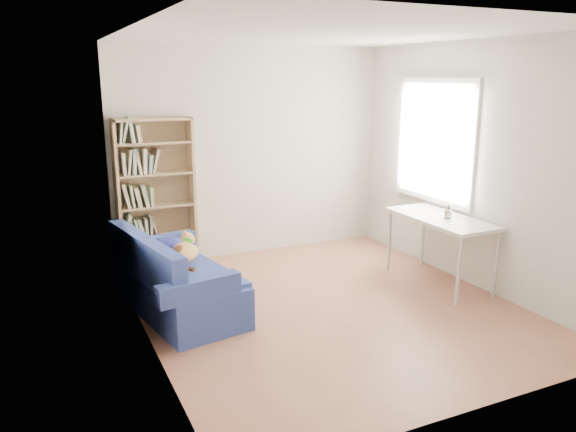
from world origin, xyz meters
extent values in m
plane|color=#9C5E46|center=(0.00, 0.00, 0.00)|extent=(4.00, 4.00, 0.00)
cube|color=silver|center=(0.00, 2.00, 1.30)|extent=(3.50, 0.04, 2.60)
cube|color=silver|center=(0.00, -2.00, 1.30)|extent=(3.50, 0.04, 2.60)
cube|color=silver|center=(-1.75, 0.00, 1.30)|extent=(0.04, 4.00, 2.60)
cube|color=silver|center=(1.75, 0.00, 1.30)|extent=(0.04, 4.00, 2.60)
cube|color=white|center=(0.00, 0.00, 2.60)|extent=(3.50, 4.00, 0.04)
cube|color=white|center=(1.75, 0.60, 1.50)|extent=(0.01, 1.20, 1.30)
cube|color=navy|center=(-1.36, 0.51, 0.20)|extent=(1.02, 1.69, 0.40)
cube|color=navy|center=(-1.66, 0.51, 0.59)|extent=(0.42, 1.59, 0.39)
cube|color=navy|center=(-1.36, 1.23, 0.48)|extent=(0.76, 0.27, 0.18)
cube|color=navy|center=(-1.36, -0.22, 0.48)|extent=(0.76, 0.27, 0.18)
cube|color=navy|center=(-1.34, 0.51, 0.41)|extent=(0.98, 1.57, 0.04)
ellipsoid|color=#30349D|center=(-1.34, 0.92, 0.52)|extent=(0.32, 0.36, 0.24)
ellipsoid|color=#C56A16|center=(-1.24, 0.69, 0.53)|extent=(0.37, 0.50, 0.18)
ellipsoid|color=silver|center=(-1.18, 0.81, 0.51)|extent=(0.19, 0.23, 0.11)
ellipsoid|color=#361B0E|center=(-1.27, 0.63, 0.57)|extent=(0.20, 0.26, 0.09)
sphere|color=#C56A16|center=(-1.22, 1.01, 0.57)|extent=(0.16, 0.16, 0.16)
cone|color=#C56A16|center=(-1.24, 1.05, 0.65)|extent=(0.08, 0.08, 0.08)
cone|color=#C56A16|center=(-1.24, 0.97, 0.65)|extent=(0.07, 0.08, 0.08)
cylinder|color=green|center=(-1.23, 0.93, 0.55)|extent=(0.13, 0.08, 0.13)
cylinder|color=#361B0E|center=(-1.26, 0.43, 0.49)|extent=(0.06, 0.18, 0.06)
cube|color=tan|center=(-1.68, 1.84, 0.89)|extent=(0.03, 0.28, 1.78)
cube|color=tan|center=(-0.83, 1.84, 0.89)|extent=(0.03, 0.28, 1.78)
cube|color=tan|center=(-1.25, 1.84, 1.76)|extent=(0.89, 0.28, 0.03)
cube|color=tan|center=(-1.25, 1.84, 0.01)|extent=(0.89, 0.28, 0.03)
cube|color=tan|center=(-1.25, 1.97, 0.89)|extent=(0.89, 0.02, 1.78)
cube|color=white|center=(1.44, 0.07, 0.73)|extent=(0.59, 1.28, 0.04)
cylinder|color=silver|center=(1.68, 0.66, 0.35)|extent=(0.04, 0.04, 0.71)
cylinder|color=silver|center=(1.68, -0.52, 0.35)|extent=(0.04, 0.04, 0.71)
cylinder|color=silver|center=(1.19, 0.66, 0.35)|extent=(0.04, 0.04, 0.71)
cylinder|color=silver|center=(1.19, -0.52, 0.35)|extent=(0.04, 0.04, 0.71)
cylinder|color=white|center=(1.46, 0.00, 0.79)|extent=(0.08, 0.08, 0.09)
camera|label=1|loc=(-2.55, -4.56, 2.23)|focal=35.00mm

